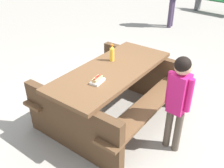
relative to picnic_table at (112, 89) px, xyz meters
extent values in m
plane|color=gray|center=(0.00, 0.00, -0.44)|extent=(30.00, 30.00, 0.00)
cube|color=brown|center=(0.00, 0.00, 0.28)|extent=(1.94, 1.24, 0.05)
cube|color=brown|center=(0.16, 0.54, -0.01)|extent=(1.80, 0.78, 0.04)
cube|color=brown|center=(-0.16, -0.54, -0.01)|extent=(1.80, 0.78, 0.04)
cube|color=#4D3520|center=(0.75, -0.22, -0.09)|extent=(0.50, 1.37, 0.70)
cube|color=#4D3520|center=(-0.75, 0.22, -0.09)|extent=(0.50, 1.37, 0.70)
cylinder|color=yellow|center=(-0.23, -0.08, 0.39)|extent=(0.06, 0.06, 0.18)
cone|color=yellow|center=(-0.23, -0.08, 0.50)|extent=(0.06, 0.06, 0.04)
cylinder|color=orange|center=(-0.23, -0.08, 0.53)|extent=(0.03, 0.03, 0.02)
cube|color=white|center=(0.38, -0.04, 0.32)|extent=(0.19, 0.14, 0.03)
cube|color=#D8B272|center=(0.38, -0.04, 0.35)|extent=(0.16, 0.08, 0.04)
cylinder|color=maroon|center=(0.38, -0.04, 0.37)|extent=(0.14, 0.05, 0.03)
ellipsoid|color=maroon|center=(0.38, -0.04, 0.38)|extent=(0.07, 0.03, 0.01)
cylinder|color=brown|center=(0.31, 0.82, -0.17)|extent=(0.08, 0.08, 0.54)
cylinder|color=brown|center=(0.35, 0.93, -0.17)|extent=(0.08, 0.08, 0.54)
cube|color=#D11E72|center=(0.33, 0.87, 0.33)|extent=(0.22, 0.23, 0.46)
cylinder|color=#D11E72|center=(0.29, 0.76, 0.35)|extent=(0.07, 0.07, 0.39)
cylinder|color=#D11E72|center=(0.37, 0.98, 0.35)|extent=(0.07, 0.07, 0.39)
sphere|color=tan|center=(0.33, 0.87, 0.64)|extent=(0.18, 0.18, 0.18)
sphere|color=black|center=(0.35, 0.87, 0.67)|extent=(0.17, 0.17, 0.17)
cube|color=#1E592D|center=(-6.32, 1.34, -0.01)|extent=(0.96, 1.54, 0.04)
cube|color=#4C4C51|center=(-6.56, 0.78, -0.24)|extent=(0.35, 0.20, 0.41)
cylinder|color=#3F334C|center=(-4.30, 0.15, -0.07)|extent=(0.12, 0.12, 0.76)
cylinder|color=#3F334C|center=(-4.47, 0.18, -0.07)|extent=(0.12, 0.12, 0.76)
camera|label=1|loc=(2.65, 0.95, 1.76)|focal=39.92mm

